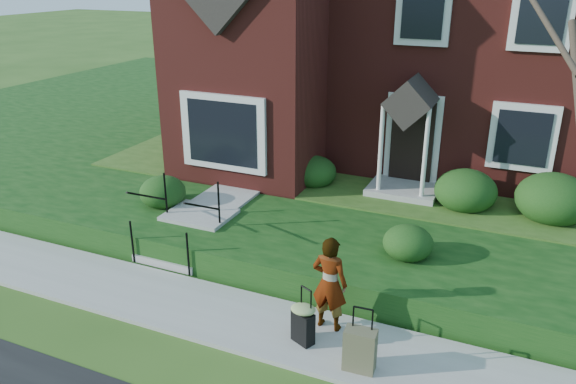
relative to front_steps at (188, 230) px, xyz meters
The scene contains 9 objects.
ground 3.14m from the front_steps, 36.42° to the right, with size 120.00×120.00×0.00m, color #2D5119.
sidewalk 3.14m from the front_steps, 36.42° to the right, with size 60.00×1.60×0.08m, color #9E9B93.
terrace 11.15m from the front_steps, 54.33° to the left, with size 44.00×20.00×0.60m, color #0F380F.
walkway 3.16m from the front_steps, 90.00° to the left, with size 1.20×6.00×0.06m, color #9E9B93.
front_steps is the anchor object (origin of this frame).
foundation_shrubs 4.38m from the front_steps, 41.54° to the left, with size 9.77×4.16×1.09m.
woman 3.96m from the front_steps, 22.01° to the right, with size 0.59×0.39×1.62m, color #999999.
suitcase_black 3.98m from the front_steps, 30.56° to the right, with size 0.49×0.46×0.96m.
suitcase_olive 4.98m from the front_steps, 27.32° to the right, with size 0.48×0.29×1.01m.
Camera 1 is at (3.68, -6.99, 5.55)m, focal length 35.00 mm.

